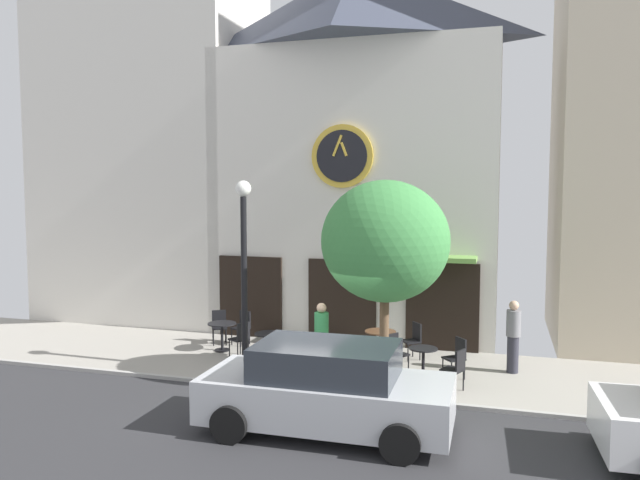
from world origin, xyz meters
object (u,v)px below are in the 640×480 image
at_px(cafe_table_near_curb, 222,331).
at_px(cafe_chair_mid_row, 241,337).
at_px(cafe_table_center_right, 423,359).
at_px(pedestrian_green, 321,339).
at_px(cafe_table_center, 268,343).
at_px(cafe_chair_outer, 293,349).
at_px(cafe_chair_near_tree, 219,324).
at_px(street_tree, 385,242).
at_px(street_lamp, 244,276).
at_px(cafe_chair_facing_street, 243,325).
at_px(pedestrian_grey, 513,336).
at_px(cafe_chair_right_end, 413,338).
at_px(parked_car_silver, 326,389).
at_px(cafe_chair_left_end, 457,355).
at_px(cafe_chair_corner, 395,350).
at_px(cafe_table_leftmost, 380,339).
at_px(cafe_chair_facing_wall, 456,367).

height_order(cafe_table_near_curb, cafe_chair_mid_row, cafe_chair_mid_row).
distance_m(cafe_table_center_right, pedestrian_green, 2.29).
relative_size(cafe_table_center, cafe_chair_outer, 0.86).
height_order(cafe_table_center, cafe_chair_near_tree, cafe_chair_near_tree).
xyz_separation_m(street_tree, cafe_table_center, (-2.95, 0.84, -2.58)).
bearing_deg(cafe_table_center, cafe_chair_outer, -23.97).
distance_m(street_lamp, cafe_chair_facing_street, 3.17).
xyz_separation_m(cafe_chair_mid_row, pedestrian_grey, (6.50, 0.61, 0.33)).
bearing_deg(cafe_chair_mid_row, cafe_table_near_curb, 147.98).
xyz_separation_m(cafe_chair_right_end, cafe_chair_outer, (-2.54, -1.83, 0.00)).
height_order(street_lamp, parked_car_silver, street_lamp).
height_order(street_tree, pedestrian_grey, street_tree).
bearing_deg(cafe_chair_left_end, cafe_table_center_right, -144.15).
xyz_separation_m(cafe_table_near_curb, cafe_chair_corner, (4.66, -0.66, -0.00)).
distance_m(cafe_chair_corner, pedestrian_grey, 2.72).
distance_m(street_tree, cafe_table_center_right, 2.78).
bearing_deg(cafe_table_leftmost, cafe_table_center_right, -47.35).
xyz_separation_m(cafe_table_leftmost, parked_car_silver, (-0.07, -4.56, 0.21)).
bearing_deg(cafe_chair_facing_wall, cafe_chair_right_end, 118.02).
bearing_deg(cafe_chair_near_tree, cafe_chair_outer, -34.10).
distance_m(cafe_table_center, cafe_chair_right_end, 3.59).
relative_size(cafe_table_near_curb, cafe_chair_corner, 0.82).
xyz_separation_m(cafe_chair_left_end, cafe_chair_corner, (-1.38, -0.02, 0.00)).
relative_size(cafe_table_near_curb, cafe_chair_left_end, 0.82).
xyz_separation_m(cafe_table_center, cafe_chair_near_tree, (-2.04, 1.55, 0.00)).
bearing_deg(cafe_chair_left_end, cafe_table_center, -176.91).
relative_size(street_lamp, cafe_chair_right_end, 4.89).
bearing_deg(cafe_chair_outer, pedestrian_green, -13.03).
height_order(cafe_table_near_curb, cafe_chair_left_end, cafe_chair_left_end).
bearing_deg(cafe_chair_facing_wall, cafe_table_center_right, 147.36).
bearing_deg(pedestrian_green, street_lamp, -171.51).
bearing_deg(cafe_chair_mid_row, cafe_chair_right_end, 14.88).
relative_size(cafe_chair_left_end, cafe_chair_outer, 1.00).
xyz_separation_m(cafe_chair_facing_wall, cafe_chair_mid_row, (-5.35, 1.14, 0.00)).
bearing_deg(cafe_chair_facing_street, cafe_table_near_curb, -105.91).
distance_m(cafe_chair_outer, pedestrian_green, 0.84).
distance_m(cafe_chair_right_end, cafe_chair_facing_street, 4.66).
height_order(cafe_chair_right_end, parked_car_silver, parked_car_silver).
bearing_deg(cafe_table_near_curb, pedestrian_green, -23.73).
bearing_deg(street_lamp, cafe_chair_left_end, 11.96).
distance_m(cafe_chair_right_end, cafe_chair_left_end, 1.71).
distance_m(cafe_chair_left_end, parked_car_silver, 4.24).
xyz_separation_m(cafe_chair_facing_wall, cafe_chair_outer, (-3.73, 0.41, 0.00)).
bearing_deg(pedestrian_grey, cafe_chair_left_end, -146.84).
xyz_separation_m(cafe_chair_right_end, cafe_chair_facing_street, (-4.66, 0.16, 0.00)).
bearing_deg(cafe_chair_right_end, street_lamp, -147.35).
xyz_separation_m(cafe_chair_right_end, pedestrian_grey, (2.34, -0.49, 0.33)).
bearing_deg(street_lamp, pedestrian_grey, 16.80).
distance_m(cafe_chair_facing_wall, pedestrian_grey, 2.12).
height_order(street_tree, cafe_chair_mid_row, street_tree).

